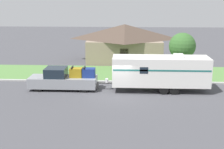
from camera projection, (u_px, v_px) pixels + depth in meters
name	position (u px, v px, depth m)	size (l,w,h in m)	color
ground_plane	(117.00, 94.00, 26.46)	(120.00, 120.00, 0.00)	#47474C
curb_strip	(119.00, 82.00, 30.07)	(80.00, 0.30, 0.14)	#ADADA8
lawn_strip	(120.00, 73.00, 33.62)	(80.00, 7.00, 0.03)	#568442
house_across_street	(125.00, 42.00, 39.71)	(9.98, 7.04, 4.67)	gray
pickup_truck	(64.00, 79.00, 27.67)	(6.09, 2.05, 2.05)	black
travel_trailer	(160.00, 71.00, 27.03)	(9.48, 2.49, 3.29)	black
mailbox	(184.00, 71.00, 30.33)	(0.48, 0.20, 1.30)	brown
tree_in_yard	(182.00, 46.00, 31.92)	(2.74, 2.74, 4.49)	brown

